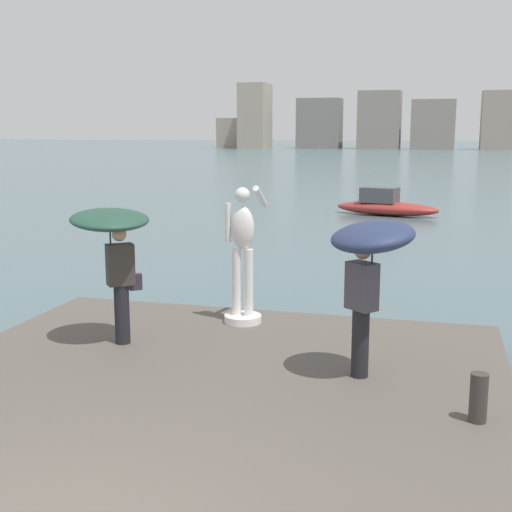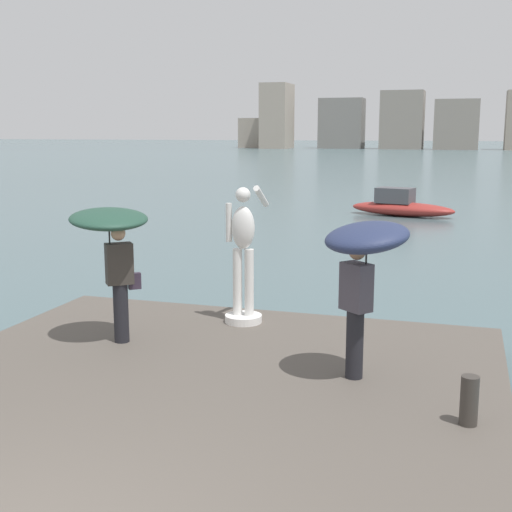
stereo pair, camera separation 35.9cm
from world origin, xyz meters
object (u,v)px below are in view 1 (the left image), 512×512
Objects in this scene: onlooker_left at (113,237)px; onlooker_right at (370,254)px; boat_mid at (385,205)px; statue_white_figure at (243,260)px; mooring_bollard at (479,398)px.

onlooker_right is (3.70, -0.48, 0.01)m from onlooker_left.
onlooker_right is 0.45× the size of boat_mid.
statue_white_figure reaches higher than onlooker_left.
onlooker_left reaches higher than mooring_bollard.
onlooker_right is 20.56m from boat_mid.
mooring_bollard is at bearing -37.93° from onlooker_right.
statue_white_figure is at bearing 46.66° from onlooker_left.
onlooker_right is at bearing -86.06° from boat_mid.
onlooker_left is at bearing -96.56° from boat_mid.
onlooker_left is 0.98× the size of onlooker_right.
statue_white_figure is at bearing -92.54° from boat_mid.
onlooker_right is 2.11m from mooring_bollard.
statue_white_figure is at bearing 137.41° from onlooker_right.
onlooker_left is at bearing 172.69° from onlooker_right.
statue_white_figure reaches higher than mooring_bollard.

